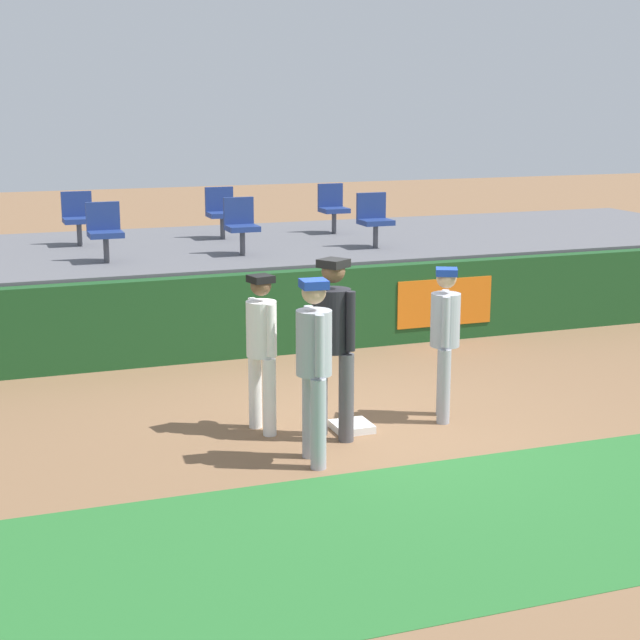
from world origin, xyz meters
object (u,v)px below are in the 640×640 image
Objects in this scene: player_coach_visitor at (314,358)px; seat_front_right at (374,217)px; player_fielder_home at (262,342)px; seat_front_center at (241,223)px; seat_back_center at (221,210)px; player_umpire at (333,336)px; first_base at (352,427)px; seat_front_left at (105,229)px; player_runner_visitor at (445,333)px; seat_back_right at (333,206)px; seat_back_left at (78,215)px.

seat_front_right reaches higher than player_coach_visitor.
seat_front_center reaches higher than player_fielder_home.
player_coach_visitor is 2.16× the size of seat_front_center.
player_umpire is at bearing -94.85° from seat_back_center.
player_umpire is at bearing -117.17° from seat_front_right.
player_coach_visitor reaches higher than first_base.
seat_back_center is at bearing 156.03° from player_fielder_home.
player_fielder_home is 4.68m from seat_front_left.
seat_front_right is 4.15m from seat_front_left.
player_fielder_home is 2.01× the size of seat_front_left.
player_runner_visitor reaches higher than first_base.
seat_front_right is 2.68m from seat_back_center.
player_coach_visitor is 5.71m from seat_front_center.
seat_back_right is (2.55, 6.79, 0.57)m from player_umpire.
seat_front_right is at bearing -42.19° from seat_back_center.
seat_front_center is 2.15m from seat_front_right.
player_coach_visitor is 2.16× the size of seat_back_center.
player_coach_visitor is at bearing -118.07° from seat_front_right.
seat_back_right and seat_front_right have the same top height.
seat_back_right is at bearing 162.86° from player_coach_visitor.
player_runner_visitor is 4.95m from seat_front_center.
player_coach_visitor is 0.76m from player_umpire.
seat_front_left is at bearing -163.58° from player_coach_visitor.
seat_front_center is at bearing -95.10° from seat_back_center.
player_coach_visitor is at bearing -79.91° from seat_back_left.
first_base is 0.24× the size of player_fielder_home.
seat_front_left is (-1.59, 4.99, 0.57)m from player_umpire.
first_base is 1.45m from player_coach_visitor.
seat_back_center reaches higher than player_runner_visitor.
seat_front_center reaches higher than first_base.
seat_front_left is (-0.96, 4.53, 0.69)m from player_fielder_home.
player_runner_visitor is at bearing -103.92° from seat_front_right.
player_umpire is at bearing -72.36° from seat_front_left.
seat_front_right and seat_front_left have the same top height.
seat_front_left is (-1.16, 5.61, 0.61)m from player_coach_visitor.
seat_front_right is (0.01, -1.80, 0.00)m from seat_back_right.
player_fielder_home reaches higher than first_base.
seat_front_right is 1.00× the size of seat_back_center.
seat_front_left is at bearing -140.23° from seat_back_center.
player_runner_visitor is 2.01× the size of seat_back_right.
seat_front_right is (2.56, 4.99, 0.57)m from player_umpire.
seat_back_right is (3.18, 6.33, 0.69)m from player_fielder_home.
seat_front_right is (1.19, 4.81, 0.69)m from player_runner_visitor.
seat_back_left is at bearing -165.13° from player_coach_visitor.
seat_front_left reaches higher than player_runner_visitor.
seat_back_right is 1.98m from seat_back_center.
player_fielder_home is at bearing -159.21° from player_umpire.
seat_back_right is (1.18, 6.61, 0.68)m from player_runner_visitor.
player_coach_visitor is at bearing -97.73° from seat_back_center.
seat_front_center is at bearing 176.21° from player_coach_visitor.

